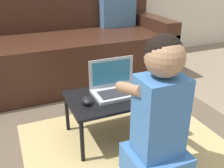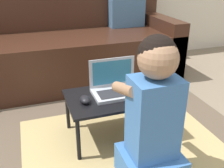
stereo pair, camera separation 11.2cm
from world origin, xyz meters
name	(u,v)px [view 2 (the right image)]	position (x,y,z in m)	size (l,w,h in m)	color
ground_plane	(124,155)	(0.00, 0.00, 0.00)	(16.00, 16.00, 0.00)	#7F705B
area_rug	(128,154)	(0.03, -0.01, 0.00)	(1.70, 1.60, 0.01)	brown
couch	(65,49)	(-0.11, 1.29, 0.31)	(2.14, 0.84, 0.88)	#381E14
laptop_desk	(117,100)	(0.03, 0.21, 0.27)	(0.63, 0.39, 0.30)	black
laptop	(116,88)	(0.03, 0.25, 0.33)	(0.31, 0.20, 0.21)	#B7BCC6
computer_mouse	(85,100)	(-0.18, 0.18, 0.32)	(0.06, 0.09, 0.04)	black
person_seated	(153,119)	(0.06, -0.22, 0.37)	(0.30, 0.38, 0.78)	#3D70B2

